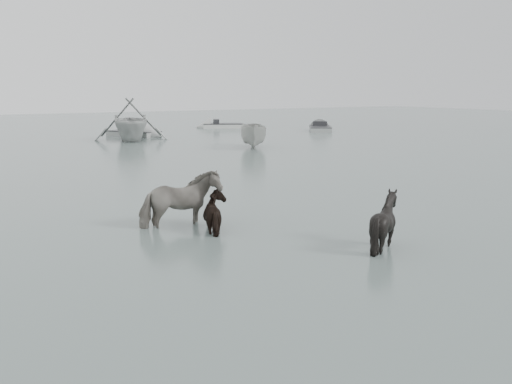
# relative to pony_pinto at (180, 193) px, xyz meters

# --- Properties ---
(ground) EXTENTS (140.00, 140.00, 0.00)m
(ground) POSITION_rel_pony_pinto_xyz_m (2.74, -3.06, -0.84)
(ground) COLOR slate
(ground) RESTS_ON ground
(pony_pinto) EXTENTS (2.02, 0.98, 1.68)m
(pony_pinto) POSITION_rel_pony_pinto_xyz_m (0.00, 0.00, 0.00)
(pony_pinto) COLOR black
(pony_pinto) RESTS_ON ground
(pony_dark) EXTENTS (1.21, 1.37, 1.28)m
(pony_dark) POSITION_rel_pony_pinto_xyz_m (0.71, -0.76, -0.20)
(pony_dark) COLOR black
(pony_dark) RESTS_ON ground
(pony_black) EXTENTS (1.48, 1.35, 1.45)m
(pony_black) POSITION_rel_pony_pinto_xyz_m (3.03, -4.00, -0.12)
(pony_black) COLOR black
(pony_black) RESTS_ON ground
(rowboat_trail) EXTENTS (6.18, 6.68, 2.91)m
(rowboat_trail) POSITION_rel_pony_pinto_xyz_m (6.59, 23.32, 0.61)
(rowboat_trail) COLOR #B0B3B0
(rowboat_trail) RESTS_ON ground
(boat_small) EXTENTS (3.32, 4.23, 1.55)m
(boat_small) POSITION_rel_pony_pinto_xyz_m (11.20, 15.36, -0.06)
(boat_small) COLOR #A4A5A0
(boat_small) RESTS_ON ground
(skiff_port) EXTENTS (4.27, 5.25, 0.75)m
(skiff_port) POSITION_rel_pony_pinto_xyz_m (22.20, 23.62, -0.47)
(skiff_port) COLOR #949694
(skiff_port) RESTS_ON ground
(skiff_mid) EXTENTS (3.93, 5.49, 0.75)m
(skiff_mid) POSITION_rel_pony_pinto_xyz_m (7.82, 26.47, -0.47)
(skiff_mid) COLOR gray
(skiff_mid) RESTS_ON ground
(skiff_star) EXTENTS (4.82, 3.41, 0.75)m
(skiff_star) POSITION_rel_pony_pinto_xyz_m (17.16, 30.74, -0.47)
(skiff_star) COLOR silver
(skiff_star) RESTS_ON ground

